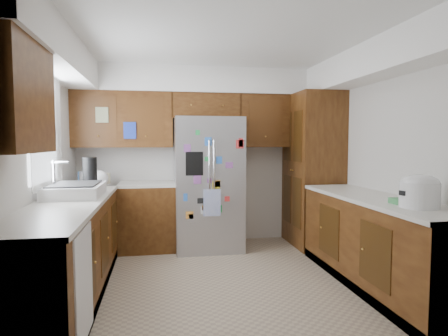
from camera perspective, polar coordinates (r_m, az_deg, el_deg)
The scene contains 12 objects.
floor at distance 4.19m, azimuth -0.21°, elevation -16.58°, with size 3.60×3.60×0.00m, color tan.
room_shell at distance 4.28m, azimuth -2.45°, elevation 8.66°, with size 3.64×3.24×2.52m.
left_counter_run at distance 4.09m, azimuth -19.77°, elevation -11.03°, with size 1.36×3.20×0.92m.
right_counter_run at distance 4.16m, azimuth 22.23°, elevation -10.97°, with size 0.63×2.25×0.92m.
pantry at distance 5.48m, azimuth 13.35°, elevation -0.28°, with size 0.60×0.90×2.15m, color #3B1D0B.
fridge at distance 5.15m, azimuth -2.48°, elevation -2.40°, with size 0.90×0.79×1.80m.
bridge_cabinet at distance 5.36m, azimuth -2.83°, elevation 9.36°, with size 0.96×0.34×0.35m, color #3B1D0B.
fridge_top_items at distance 5.39m, azimuth -3.84°, elevation 12.61°, with size 0.62×0.31×0.30m.
sink_assembly at distance 4.08m, azimuth -21.70°, elevation -3.13°, with size 0.52×0.70×0.37m.
left_counter_clutter at distance 4.76m, azimuth -19.39°, elevation -1.33°, with size 0.38×0.88×0.38m.
rice_cooker at distance 3.56m, azimuth 27.64°, elevation -3.04°, with size 0.33×0.32×0.28m.
paper_towel at distance 3.61m, azimuth 27.79°, elevation -3.11°, with size 0.12×0.12×0.27m, color white.
Camera 1 is at (-0.66, -3.87, 1.47)m, focal length 30.00 mm.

